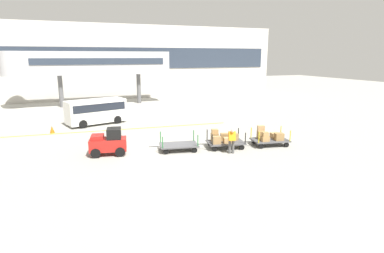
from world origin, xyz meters
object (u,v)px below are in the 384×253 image
object	(u,v)px
baggage_cart_lead	(179,145)
baggage_cart_middle	(224,140)
safety_cone_near	(52,129)
shuttle_van	(96,110)
baggage_handler	(232,140)
safety_cone_far	(113,139)
baggage_cart_tail	(269,137)
baggage_tug	(109,142)

from	to	relation	value
baggage_cart_lead	baggage_cart_middle	distance (m)	2.89
safety_cone_near	shuttle_van	bearing A→B (deg)	31.94
baggage_cart_middle	shuttle_van	size ratio (longest dim) A/B	0.60
baggage_handler	safety_cone_far	bearing A→B (deg)	142.24
baggage_cart_middle	baggage_handler	xyz separation A→B (m)	(-0.11, -1.29, 0.33)
baggage_cart_lead	baggage_cart_tail	distance (m)	5.97
baggage_cart_tail	safety_cone_near	xyz separation A→B (m)	(-13.38, 8.71, -0.26)
baggage_cart_lead	safety_cone_far	bearing A→B (deg)	138.53
safety_cone_far	baggage_tug	bearing A→B (deg)	-101.55
baggage_cart_lead	safety_cone_far	xyz separation A→B (m)	(-3.59, 3.18, -0.07)
baggage_handler	safety_cone_far	xyz separation A→B (m)	(-6.33, 4.90, -0.59)
baggage_tug	safety_cone_near	distance (m)	7.77
baggage_cart_tail	safety_cone_near	distance (m)	15.97
baggage_cart_lead	safety_cone_near	size ratio (longest dim) A/B	5.60
baggage_cart_lead	baggage_handler	size ratio (longest dim) A/B	1.97
baggage_cart_lead	safety_cone_far	distance (m)	4.80
baggage_cart_tail	baggage_handler	size ratio (longest dim) A/B	1.97
baggage_cart_tail	safety_cone_far	xyz separation A→B (m)	(-9.47, 4.19, -0.26)
baggage_cart_tail	safety_cone_near	bearing A→B (deg)	146.92
baggage_tug	shuttle_van	size ratio (longest dim) A/B	0.44
baggage_handler	safety_cone_near	xyz separation A→B (m)	(-10.24, 9.43, -0.59)
baggage_cart_lead	baggage_cart_tail	world-z (taller)	baggage_cart_tail
baggage_cart_middle	baggage_cart_lead	bearing A→B (deg)	171.25
baggage_tug	baggage_cart_middle	distance (m)	7.05
baggage_cart_lead	baggage_cart_tail	xyz separation A→B (m)	(5.88, -1.02, 0.19)
baggage_cart_middle	shuttle_van	xyz separation A→B (m)	(-6.93, 10.27, 0.70)
baggage_cart_lead	baggage_handler	bearing A→B (deg)	-32.26
baggage_cart_lead	baggage_handler	world-z (taller)	baggage_handler
baggage_cart_tail	baggage_handler	world-z (taller)	baggage_handler
baggage_cart_lead	baggage_tug	bearing A→B (deg)	169.93
safety_cone_near	safety_cone_far	world-z (taller)	same
baggage_cart_tail	shuttle_van	world-z (taller)	shuttle_van
shuttle_van	safety_cone_near	distance (m)	4.14
shuttle_van	safety_cone_near	world-z (taller)	shuttle_van
baggage_cart_tail	safety_cone_near	size ratio (longest dim) A/B	5.60
baggage_cart_lead	safety_cone_near	distance (m)	10.75
baggage_tug	baggage_cart_lead	size ratio (longest dim) A/B	0.73
baggage_handler	baggage_cart_lead	bearing A→B (deg)	147.74
baggage_handler	safety_cone_far	size ratio (longest dim) A/B	2.84
baggage_handler	safety_cone_near	world-z (taller)	baggage_handler
safety_cone_near	baggage_cart_middle	bearing A→B (deg)	-38.16
baggage_cart_lead	baggage_cart_tail	bearing A→B (deg)	-9.81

